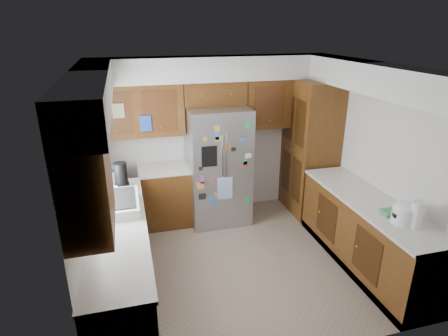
{
  "coord_description": "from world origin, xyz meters",
  "views": [
    {
      "loc": [
        -1.3,
        -3.98,
        2.93
      ],
      "look_at": [
        -0.14,
        0.35,
        1.2
      ],
      "focal_mm": 30.0,
      "sensor_mm": 36.0,
      "label": 1
    }
  ],
  "objects_px": {
    "rice_cooker": "(405,212)",
    "paper_towel": "(417,215)",
    "pantry": "(310,148)",
    "fridge": "(218,166)"
  },
  "relations": [
    {
      "from": "rice_cooker",
      "to": "paper_towel",
      "type": "relative_size",
      "value": 0.94
    },
    {
      "from": "pantry",
      "to": "paper_towel",
      "type": "xyz_separation_m",
      "value": [
        0.04,
        -2.31,
        -0.01
      ]
    },
    {
      "from": "fridge",
      "to": "pantry",
      "type": "bearing_deg",
      "value": -2.06
    },
    {
      "from": "rice_cooker",
      "to": "paper_towel",
      "type": "distance_m",
      "value": 0.13
    },
    {
      "from": "pantry",
      "to": "fridge",
      "type": "height_order",
      "value": "pantry"
    },
    {
      "from": "pantry",
      "to": "rice_cooker",
      "type": "bearing_deg",
      "value": -90.02
    },
    {
      "from": "pantry",
      "to": "rice_cooker",
      "type": "xyz_separation_m",
      "value": [
        -0.0,
        -2.19,
        -0.03
      ]
    },
    {
      "from": "fridge",
      "to": "paper_towel",
      "type": "bearing_deg",
      "value": -56.88
    },
    {
      "from": "rice_cooker",
      "to": "pantry",
      "type": "bearing_deg",
      "value": 89.98
    },
    {
      "from": "pantry",
      "to": "fridge",
      "type": "bearing_deg",
      "value": 177.94
    }
  ]
}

